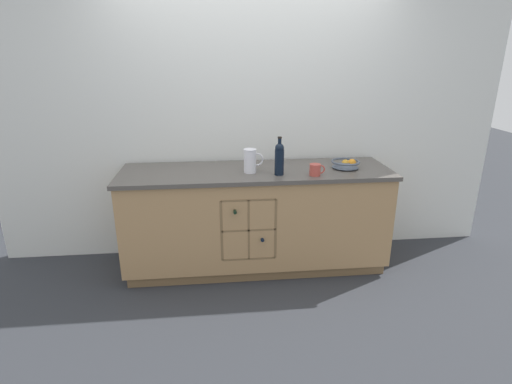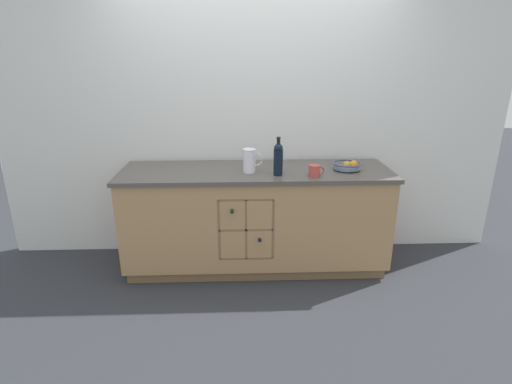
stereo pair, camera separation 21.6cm
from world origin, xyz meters
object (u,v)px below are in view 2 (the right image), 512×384
(standing_wine_bottle, at_px, (278,158))
(fruit_bowl, at_px, (347,165))
(white_pitcher, at_px, (250,160))
(ceramic_mug, at_px, (315,171))

(standing_wine_bottle, bearing_deg, fruit_bowl, 12.76)
(white_pitcher, bearing_deg, standing_wine_bottle, -21.44)
(standing_wine_bottle, bearing_deg, ceramic_mug, -10.03)
(fruit_bowl, bearing_deg, standing_wine_bottle, -167.24)
(fruit_bowl, height_order, standing_wine_bottle, standing_wine_bottle)
(white_pitcher, distance_m, ceramic_mug, 0.54)
(fruit_bowl, distance_m, white_pitcher, 0.83)
(white_pitcher, bearing_deg, fruit_bowl, 3.30)
(white_pitcher, relative_size, ceramic_mug, 1.55)
(fruit_bowl, distance_m, ceramic_mug, 0.37)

